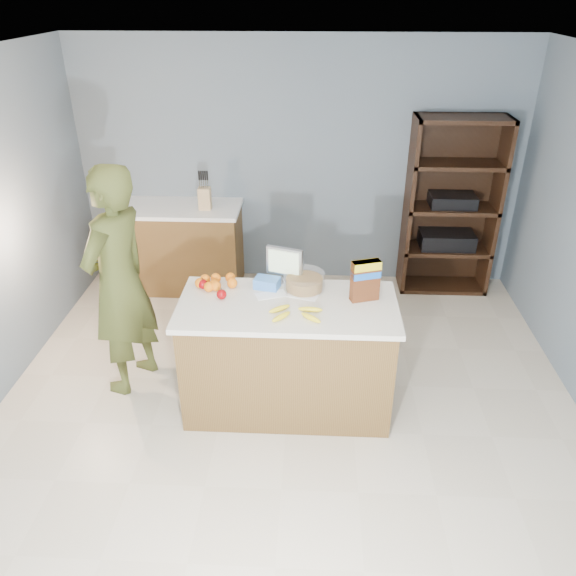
{
  "coord_description": "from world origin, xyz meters",
  "views": [
    {
      "loc": [
        0.17,
        -3.12,
        2.9
      ],
      "look_at": [
        0.0,
        0.35,
        1.0
      ],
      "focal_mm": 35.0,
      "sensor_mm": 36.0,
      "label": 1
    }
  ],
  "objects_px": {
    "shelving_unit": "(450,209)",
    "cereal_box": "(365,278)",
    "tv": "(284,263)",
    "counter_peninsula": "(288,360)",
    "person": "(119,283)"
  },
  "relations": [
    {
      "from": "tv",
      "to": "shelving_unit",
      "type": "bearing_deg",
      "value": 47.3
    },
    {
      "from": "tv",
      "to": "cereal_box",
      "type": "xyz_separation_m",
      "value": [
        0.58,
        -0.24,
        0.02
      ]
    },
    {
      "from": "counter_peninsula",
      "to": "person",
      "type": "height_order",
      "value": "person"
    },
    {
      "from": "counter_peninsula",
      "to": "person",
      "type": "distance_m",
      "value": 1.39
    },
    {
      "from": "shelving_unit",
      "to": "person",
      "type": "xyz_separation_m",
      "value": [
        -2.83,
        -1.82,
        0.05
      ]
    },
    {
      "from": "shelving_unit",
      "to": "cereal_box",
      "type": "xyz_separation_m",
      "value": [
        -1.01,
        -1.96,
        0.21
      ]
    },
    {
      "from": "shelving_unit",
      "to": "cereal_box",
      "type": "bearing_deg",
      "value": -117.2
    },
    {
      "from": "person",
      "to": "tv",
      "type": "height_order",
      "value": "person"
    },
    {
      "from": "tv",
      "to": "cereal_box",
      "type": "distance_m",
      "value": 0.63
    },
    {
      "from": "counter_peninsula",
      "to": "cereal_box",
      "type": "bearing_deg",
      "value": 9.23
    },
    {
      "from": "person",
      "to": "tv",
      "type": "relative_size",
      "value": 6.47
    },
    {
      "from": "counter_peninsula",
      "to": "shelving_unit",
      "type": "relative_size",
      "value": 0.87
    },
    {
      "from": "shelving_unit",
      "to": "tv",
      "type": "distance_m",
      "value": 2.35
    },
    {
      "from": "counter_peninsula",
      "to": "tv",
      "type": "relative_size",
      "value": 5.53
    },
    {
      "from": "counter_peninsula",
      "to": "tv",
      "type": "distance_m",
      "value": 0.72
    }
  ]
}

